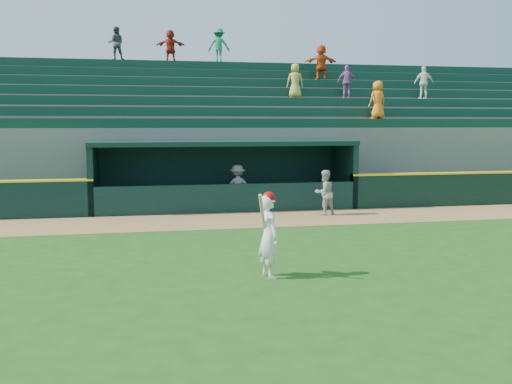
# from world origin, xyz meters

# --- Properties ---
(ground) EXTENTS (120.00, 120.00, 0.00)m
(ground) POSITION_xyz_m (0.00, 0.00, 0.00)
(ground) COLOR #1E4D13
(ground) RESTS_ON ground
(warning_track) EXTENTS (40.00, 3.00, 0.01)m
(warning_track) POSITION_xyz_m (0.00, 4.90, 0.01)
(warning_track) COLOR olive
(warning_track) RESTS_ON ground
(dugout_player_front) EXTENTS (0.89, 0.79, 1.53)m
(dugout_player_front) POSITION_xyz_m (3.09, 5.36, 0.76)
(dugout_player_front) COLOR #A6A5A0
(dugout_player_front) RESTS_ON ground
(dugout_player_inside) EXTENTS (1.06, 0.64, 1.60)m
(dugout_player_inside) POSITION_xyz_m (0.47, 7.42, 0.80)
(dugout_player_inside) COLOR #AAAAA5
(dugout_player_inside) RESTS_ON ground
(dugout) EXTENTS (9.40, 2.80, 2.46)m
(dugout) POSITION_xyz_m (0.00, 8.00, 1.36)
(dugout) COLOR slate
(dugout) RESTS_ON ground
(stands) EXTENTS (34.50, 6.25, 7.54)m
(stands) POSITION_xyz_m (0.01, 12.58, 2.40)
(stands) COLOR slate
(stands) RESTS_ON ground
(batter_at_plate) EXTENTS (0.58, 0.81, 1.75)m
(batter_at_plate) POSITION_xyz_m (-0.44, -1.94, 0.87)
(batter_at_plate) COLOR white
(batter_at_plate) RESTS_ON ground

